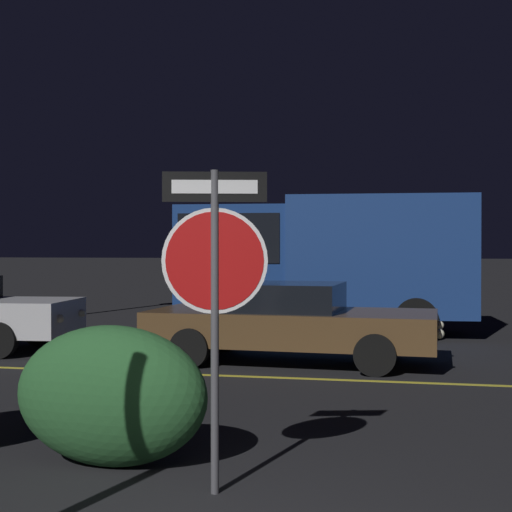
{
  "coord_description": "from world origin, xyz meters",
  "views": [
    {
      "loc": [
        1.07,
        -3.27,
        1.79
      ],
      "look_at": [
        -0.22,
        3.06,
        1.73
      ],
      "focal_mm": 50.0,
      "sensor_mm": 36.0,
      "label": 1
    }
  ],
  "objects_px": {
    "passing_car_2": "(290,321)",
    "delivery_truck": "(317,257)",
    "hedge_bush_2": "(111,396)",
    "stop_sign": "(215,266)"
  },
  "relations": [
    {
      "from": "hedge_bush_2",
      "to": "passing_car_2",
      "type": "height_order",
      "value": "passing_car_2"
    },
    {
      "from": "passing_car_2",
      "to": "delivery_truck",
      "type": "distance_m",
      "value": 4.05
    },
    {
      "from": "stop_sign",
      "to": "delivery_truck",
      "type": "xyz_separation_m",
      "value": [
        -0.41,
        10.01,
        -0.04
      ]
    },
    {
      "from": "stop_sign",
      "to": "passing_car_2",
      "type": "xyz_separation_m",
      "value": [
        -0.38,
        6.08,
        -1.02
      ]
    },
    {
      "from": "stop_sign",
      "to": "passing_car_2",
      "type": "bearing_deg",
      "value": 80.14
    },
    {
      "from": "hedge_bush_2",
      "to": "passing_car_2",
      "type": "distance_m",
      "value": 5.65
    },
    {
      "from": "stop_sign",
      "to": "hedge_bush_2",
      "type": "xyz_separation_m",
      "value": [
        -1.01,
        0.46,
        -1.08
      ]
    },
    {
      "from": "delivery_truck",
      "to": "passing_car_2",
      "type": "bearing_deg",
      "value": 176.43
    },
    {
      "from": "passing_car_2",
      "to": "delivery_truck",
      "type": "xyz_separation_m",
      "value": [
        -0.03,
        3.93,
        0.98
      ]
    },
    {
      "from": "hedge_bush_2",
      "to": "delivery_truck",
      "type": "xyz_separation_m",
      "value": [
        0.6,
        9.55,
        1.04
      ]
    }
  ]
}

